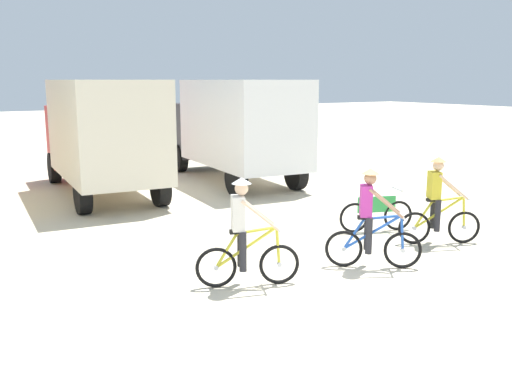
{
  "coord_description": "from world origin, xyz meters",
  "views": [
    {
      "loc": [
        -5.49,
        -6.49,
        3.34
      ],
      "look_at": [
        0.39,
        3.19,
        1.1
      ],
      "focal_mm": 39.76,
      "sensor_mm": 36.0,
      "label": 1
    }
  ],
  "objects_px": {
    "cyclist_near_camera": "(438,204)",
    "bicycle_spare": "(376,214)",
    "box_truck_avon_van": "(235,125)",
    "cyclist_orange_shirt": "(244,236)",
    "box_truck_cream_rv": "(101,131)",
    "cyclist_cowboy_hat": "(371,222)"
  },
  "relations": [
    {
      "from": "cyclist_near_camera",
      "to": "bicycle_spare",
      "type": "distance_m",
      "value": 1.49
    },
    {
      "from": "cyclist_near_camera",
      "to": "bicycle_spare",
      "type": "bearing_deg",
      "value": 105.72
    },
    {
      "from": "box_truck_avon_van",
      "to": "bicycle_spare",
      "type": "distance_m",
      "value": 7.49
    },
    {
      "from": "cyclist_orange_shirt",
      "to": "bicycle_spare",
      "type": "xyz_separation_m",
      "value": [
        4.25,
        1.44,
        -0.45
      ]
    },
    {
      "from": "box_truck_cream_rv",
      "to": "cyclist_cowboy_hat",
      "type": "bearing_deg",
      "value": -76.84
    },
    {
      "from": "cyclist_orange_shirt",
      "to": "box_truck_cream_rv",
      "type": "bearing_deg",
      "value": 88.23
    },
    {
      "from": "cyclist_near_camera",
      "to": "bicycle_spare",
      "type": "height_order",
      "value": "cyclist_near_camera"
    },
    {
      "from": "cyclist_cowboy_hat",
      "to": "cyclist_near_camera",
      "type": "distance_m",
      "value": 2.27
    },
    {
      "from": "box_truck_avon_van",
      "to": "cyclist_cowboy_hat",
      "type": "xyz_separation_m",
      "value": [
        -2.34,
        -9.13,
        -1.03
      ]
    },
    {
      "from": "box_truck_cream_rv",
      "to": "bicycle_spare",
      "type": "distance_m",
      "value": 8.47
    },
    {
      "from": "cyclist_orange_shirt",
      "to": "cyclist_cowboy_hat",
      "type": "height_order",
      "value": "same"
    },
    {
      "from": "cyclist_orange_shirt",
      "to": "bicycle_spare",
      "type": "bearing_deg",
      "value": 18.65
    },
    {
      "from": "cyclist_orange_shirt",
      "to": "cyclist_near_camera",
      "type": "bearing_deg",
      "value": 0.81
    },
    {
      "from": "cyclist_orange_shirt",
      "to": "bicycle_spare",
      "type": "height_order",
      "value": "cyclist_orange_shirt"
    },
    {
      "from": "cyclist_orange_shirt",
      "to": "cyclist_cowboy_hat",
      "type": "xyz_separation_m",
      "value": [
        2.41,
        -0.37,
        0.0
      ]
    },
    {
      "from": "box_truck_cream_rv",
      "to": "cyclist_cowboy_hat",
      "type": "xyz_separation_m",
      "value": [
        2.14,
        -9.13,
        -1.03
      ]
    },
    {
      "from": "box_truck_avon_van",
      "to": "bicycle_spare",
      "type": "height_order",
      "value": "box_truck_avon_van"
    },
    {
      "from": "cyclist_near_camera",
      "to": "cyclist_cowboy_hat",
      "type": "bearing_deg",
      "value": -169.02
    },
    {
      "from": "cyclist_orange_shirt",
      "to": "cyclist_near_camera",
      "type": "relative_size",
      "value": 1.0
    },
    {
      "from": "box_truck_avon_van",
      "to": "cyclist_near_camera",
      "type": "relative_size",
      "value": 3.8
    },
    {
      "from": "box_truck_cream_rv",
      "to": "cyclist_near_camera",
      "type": "distance_m",
      "value": 9.79
    },
    {
      "from": "box_truck_cream_rv",
      "to": "bicycle_spare",
      "type": "bearing_deg",
      "value": -61.49
    }
  ]
}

